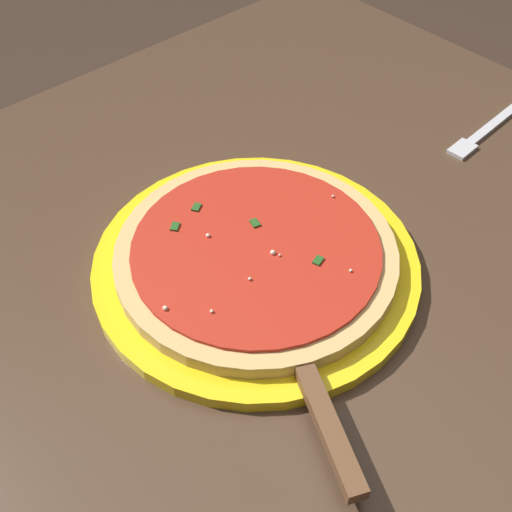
{
  "coord_description": "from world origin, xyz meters",
  "views": [
    {
      "loc": [
        0.36,
        0.33,
        1.25
      ],
      "look_at": [
        0.05,
        -0.01,
        0.75
      ],
      "focal_mm": 46.12,
      "sensor_mm": 36.0,
      "label": 1
    }
  ],
  "objects_px": {
    "serving_plate": "(256,264)",
    "pizza_server": "(311,387)",
    "pizza": "(256,253)",
    "fork": "(489,128)"
  },
  "relations": [
    {
      "from": "serving_plate",
      "to": "pizza_server",
      "type": "bearing_deg",
      "value": 64.87
    },
    {
      "from": "pizza_server",
      "to": "fork",
      "type": "xyz_separation_m",
      "value": [
        -0.46,
        -0.13,
        -0.02
      ]
    },
    {
      "from": "serving_plate",
      "to": "fork",
      "type": "distance_m",
      "value": 0.39
    },
    {
      "from": "pizza",
      "to": "serving_plate",
      "type": "bearing_deg",
      "value": 127.9
    },
    {
      "from": "serving_plate",
      "to": "pizza",
      "type": "xyz_separation_m",
      "value": [
        0.0,
        -0.0,
        0.02
      ]
    },
    {
      "from": "serving_plate",
      "to": "pizza",
      "type": "distance_m",
      "value": 0.02
    },
    {
      "from": "pizza",
      "to": "pizza_server",
      "type": "relative_size",
      "value": 1.34
    },
    {
      "from": "pizza",
      "to": "pizza_server",
      "type": "bearing_deg",
      "value": 64.88
    },
    {
      "from": "fork",
      "to": "pizza_server",
      "type": "bearing_deg",
      "value": 15.19
    },
    {
      "from": "serving_plate",
      "to": "pizza",
      "type": "relative_size",
      "value": 1.17
    }
  ]
}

